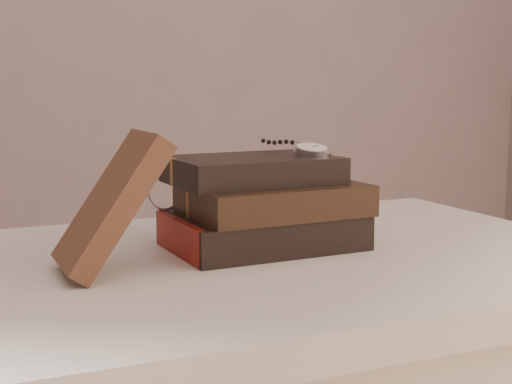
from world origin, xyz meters
name	(u,v)px	position (x,y,z in m)	size (l,w,h in m)	color
table	(229,327)	(0.00, 0.35, 0.66)	(1.00, 0.60, 0.75)	beige
book_stack	(264,205)	(0.06, 0.38, 0.81)	(0.25, 0.18, 0.12)	black
journal	(112,203)	(-0.15, 0.33, 0.83)	(0.03, 0.11, 0.18)	#3B2216
pocket_watch	(310,149)	(0.13, 0.38, 0.88)	(0.05, 0.15, 0.02)	silver
eyeglasses	(180,192)	(-0.03, 0.46, 0.82)	(0.11, 0.12, 0.05)	silver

